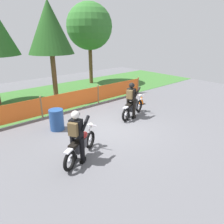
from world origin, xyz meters
TOP-DOWN VIEW (x-y plane):
  - ground at (0.00, 0.00)m, footprint 24.00×24.00m
  - grass_verge at (0.00, 6.00)m, footprint 24.00×5.93m
  - barrier_fence at (0.00, 3.03)m, footprint 10.14×0.08m
  - tree_near_left at (0.26, 5.41)m, footprint 2.54×2.54m
  - tree_near_right at (4.37, 7.46)m, footprint 3.36×3.36m
  - motorcycle_lead at (-2.18, -1.09)m, footprint 1.79×1.08m
  - motorcycle_trailing at (1.69, 0.32)m, footprint 1.97×0.81m
  - rider_lead at (-2.37, -1.19)m, footprint 0.79×0.71m
  - rider_trailing at (1.48, 0.25)m, footprint 0.76×0.66m
  - traffic_cone at (3.40, 1.27)m, footprint 0.32×0.32m
  - spare_drum at (-1.77, 1.35)m, footprint 0.58×0.58m

SIDE VIEW (x-z plane):
  - ground at x=0.00m, z-range -0.02..0.00m
  - grass_verge at x=0.00m, z-range 0.00..0.01m
  - traffic_cone at x=3.40m, z-range -0.01..0.52m
  - spare_drum at x=-1.77m, z-range 0.00..0.88m
  - motorcycle_lead at x=-2.18m, z-range -0.01..0.93m
  - motorcycle_trailing at x=1.69m, z-range -0.01..0.95m
  - barrier_fence at x=0.00m, z-range 0.02..1.07m
  - rider_lead at x=-2.37m, z-range 0.11..1.80m
  - rider_trailing at x=1.48m, z-range 0.11..1.80m
  - tree_near_left at x=0.26m, z-range 1.30..6.78m
  - tree_near_right at x=4.37m, z-range 1.26..7.16m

